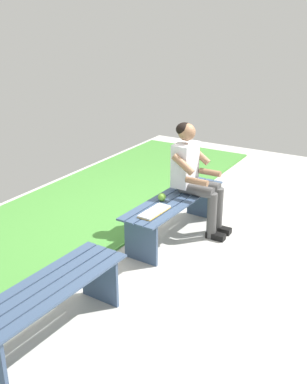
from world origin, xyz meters
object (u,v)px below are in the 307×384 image
Objects in this scene: apple at (162,197)px; book_open at (155,212)px; person_seated at (194,173)px; bench_far at (49,300)px; bench_near at (174,208)px.

apple reaches higher than book_open.
book_open is at bearing -7.46° from person_seated.
book_open is (0.74, -0.10, -0.22)m from person_seated.
bench_far is at bearing 2.27° from book_open.
apple is (0.42, -0.19, -0.19)m from person_seated.
bench_far is at bearing 0.00° from bench_near.
book_open is at bearing 179.77° from bench_far.
person_seated reaches higher than bench_far.
bench_far is 16.50× the size of apple.
book_open is (0.32, 0.09, -0.03)m from apple.
apple is at bearing -161.05° from book_open.
person_seated is 0.49m from apple.
person_seated is at bearing 159.90° from bench_near.
bench_far is at bearing 2.63° from apple.
bench_near is at bearing -176.69° from book_open.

